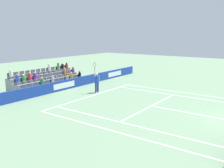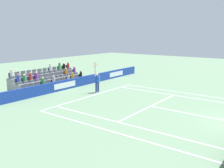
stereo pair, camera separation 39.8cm
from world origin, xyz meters
name	(u,v)px [view 2 (the right image)]	position (x,y,z in m)	size (l,w,h in m)	color
line_baseline	(93,95)	(0.00, -11.89, 0.00)	(10.97, 0.10, 0.01)	white
line_service	(151,106)	(0.00, -6.40, 0.00)	(8.23, 0.10, 0.01)	white
line_centre_service	(195,115)	(0.00, -3.20, 0.00)	(0.10, 6.40, 0.01)	white
line_singles_sideline_left	(124,124)	(4.12, -5.95, 0.00)	(0.10, 11.89, 0.01)	white
line_singles_sideline_right	(179,96)	(-4.12, -5.95, 0.00)	(0.10, 11.89, 0.01)	white
line_doubles_sideline_left	(110,131)	(5.49, -5.95, 0.00)	(0.10, 11.89, 0.01)	white
line_doubles_sideline_right	(185,93)	(-5.49, -5.95, 0.00)	(0.10, 11.89, 0.01)	white
line_centre_mark	(94,95)	(0.00, -11.79, 0.00)	(0.10, 0.20, 0.01)	white
sponsor_barrier	(64,85)	(0.00, -15.46, 0.46)	(24.62, 0.22, 0.92)	#193899
tennis_player	(97,82)	(-0.96, -12.26, 0.99)	(0.52, 0.39, 2.85)	navy
stadium_stand	(48,81)	(-0.01, -17.76, 0.56)	(7.44, 2.85, 2.17)	gray
loose_tennis_ball	(208,106)	(-2.30, -3.01, 0.03)	(0.07, 0.07, 0.07)	#D1E533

